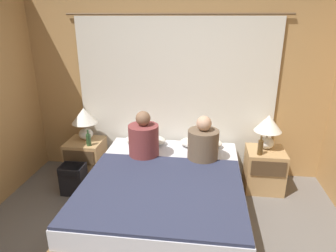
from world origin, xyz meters
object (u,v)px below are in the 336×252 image
at_px(nightstand_right, 264,169).
at_px(lamp_right, 268,127).
at_px(pillow_left, 145,140).
at_px(pillow_right, 201,143).
at_px(backpack_on_floor, 73,177).
at_px(bed, 165,196).
at_px(nightstand_left, 86,159).
at_px(beer_bottle_on_right_stand, 260,147).
at_px(person_left_in_bed, 144,139).
at_px(lamp_left, 84,119).
at_px(beer_bottle_on_left_stand, 89,139).
at_px(person_right_in_bed, 203,143).

height_order(nightstand_right, lamp_right, lamp_right).
height_order(pillow_left, pillow_right, same).
relative_size(lamp_right, backpack_on_floor, 1.15).
bearing_deg(bed, nightstand_right, 31.54).
distance_m(nightstand_left, beer_bottle_on_right_stand, 2.24).
xyz_separation_m(bed, pillow_right, (0.36, 0.79, 0.31)).
xyz_separation_m(bed, beer_bottle_on_right_stand, (1.06, 0.58, 0.38)).
height_order(nightstand_right, person_left_in_bed, person_left_in_bed).
relative_size(lamp_left, beer_bottle_on_left_stand, 2.06).
xyz_separation_m(nightstand_right, pillow_left, (-1.52, 0.08, 0.28)).
distance_m(bed, person_left_in_bed, 0.71).
height_order(pillow_left, backpack_on_floor, pillow_left).
bearing_deg(beer_bottle_on_left_stand, nightstand_right, 3.26).
relative_size(pillow_right, person_right_in_bed, 1.00).
bearing_deg(person_left_in_bed, pillow_right, 28.43).
distance_m(nightstand_left, backpack_on_floor, 0.41).
xyz_separation_m(beer_bottle_on_left_stand, backpack_on_floor, (-0.12, -0.28, -0.39)).
xyz_separation_m(bed, pillow_left, (-0.36, 0.79, 0.31)).
xyz_separation_m(nightstand_left, person_right_in_bed, (1.54, -0.28, 0.43)).
height_order(bed, lamp_right, lamp_right).
xyz_separation_m(nightstand_left, backpack_on_floor, (-0.01, -0.41, -0.05)).
height_order(bed, backpack_on_floor, bed).
bearing_deg(person_right_in_bed, pillow_left, 154.30).
bearing_deg(bed, pillow_left, 114.43).
bearing_deg(lamp_left, bed, -33.92).
xyz_separation_m(pillow_right, person_left_in_bed, (-0.66, -0.36, 0.16)).
bearing_deg(person_right_in_bed, backpack_on_floor, -175.14).
bearing_deg(beer_bottle_on_right_stand, pillow_right, 163.39).
bearing_deg(person_right_in_bed, beer_bottle_on_right_stand, 12.81).
distance_m(beer_bottle_on_left_stand, beer_bottle_on_right_stand, 2.10).
height_order(nightstand_left, beer_bottle_on_right_stand, beer_bottle_on_right_stand).
relative_size(pillow_left, pillow_right, 1.00).
bearing_deg(beer_bottle_on_right_stand, beer_bottle_on_left_stand, 180.00).
height_order(nightstand_right, beer_bottle_on_right_stand, beer_bottle_on_right_stand).
relative_size(person_left_in_bed, backpack_on_floor, 1.51).
relative_size(lamp_left, beer_bottle_on_right_stand, 1.81).
distance_m(lamp_left, pillow_left, 0.84).
height_order(lamp_right, person_left_in_bed, person_left_in_bed).
bearing_deg(lamp_right, beer_bottle_on_right_stand, -117.67).
bearing_deg(beer_bottle_on_left_stand, person_left_in_bed, -11.60).
bearing_deg(lamp_right, backpack_on_floor, -168.39).
relative_size(lamp_right, beer_bottle_on_left_stand, 2.06).
distance_m(person_right_in_bed, beer_bottle_on_right_stand, 0.69).
xyz_separation_m(nightstand_left, person_left_in_bed, (0.85, -0.28, 0.45)).
xyz_separation_m(bed, person_left_in_bed, (-0.30, 0.43, 0.47)).
height_order(pillow_right, backpack_on_floor, pillow_right).
xyz_separation_m(lamp_right, pillow_left, (-1.52, 0.01, -0.26)).
bearing_deg(lamp_right, bed, -146.08).
distance_m(lamp_left, person_right_in_bed, 1.59).
bearing_deg(nightstand_right, backpack_on_floor, -170.01).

